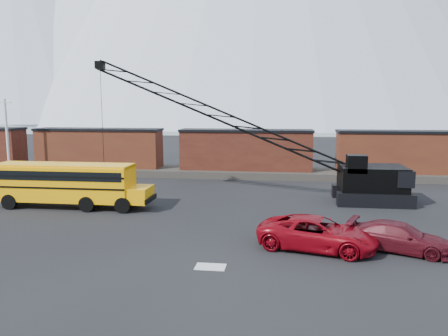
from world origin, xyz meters
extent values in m
plane|color=black|center=(0.00, 0.00, 0.00)|extent=(160.00, 160.00, 0.00)
cone|color=silver|center=(-180.00, 260.00, 76.80)|extent=(240.00, 240.00, 160.00)
cone|color=silver|center=(40.00, 320.00, 76.80)|extent=(240.00, 240.00, 160.00)
cube|color=silver|center=(0.00, 340.00, 12.00)|extent=(800.00, 80.00, 24.00)
cube|color=#423C36|center=(0.00, 22.00, 0.35)|extent=(120.00, 5.00, 0.70)
cube|color=black|center=(-27.80, 22.00, 1.00)|extent=(2.20, 2.40, 0.60)
cube|color=#4A1F15|center=(-16.00, 22.00, 2.70)|extent=(13.50, 2.90, 4.00)
cube|color=black|center=(-16.00, 22.00, 4.75)|extent=(13.70, 3.10, 0.25)
cube|color=black|center=(-20.20, 22.00, 1.00)|extent=(2.20, 2.40, 0.60)
cube|color=black|center=(-11.80, 22.00, 1.00)|extent=(2.20, 2.40, 0.60)
cube|color=#512416|center=(0.00, 22.00, 2.70)|extent=(13.50, 2.90, 4.00)
cube|color=black|center=(0.00, 22.00, 4.75)|extent=(13.70, 3.10, 0.25)
cube|color=black|center=(-4.20, 22.00, 1.00)|extent=(2.20, 2.40, 0.60)
cube|color=black|center=(4.20, 22.00, 1.00)|extent=(2.20, 2.40, 0.60)
cube|color=#4A1F15|center=(16.00, 22.00, 2.70)|extent=(13.50, 2.90, 4.00)
cube|color=black|center=(16.00, 22.00, 4.75)|extent=(13.70, 3.10, 0.25)
cube|color=black|center=(11.80, 22.00, 1.00)|extent=(2.20, 2.40, 0.60)
cylinder|color=silver|center=(-24.00, 18.00, 4.00)|extent=(0.24, 0.24, 8.00)
cube|color=silver|center=(-24.00, 18.00, 7.60)|extent=(1.40, 0.12, 0.12)
cube|color=silver|center=(0.50, -4.00, 0.01)|extent=(1.40, 0.90, 0.02)
cube|color=#FFA805|center=(-11.92, 6.30, 1.80)|extent=(10.00, 2.50, 2.50)
cube|color=#FFA805|center=(-6.32, 6.30, 1.10)|extent=(1.60, 2.30, 1.10)
cube|color=#FFA805|center=(-11.92, 6.30, 3.10)|extent=(10.00, 2.30, 0.18)
cube|color=black|center=(-11.92, 5.04, 2.50)|extent=(9.60, 0.05, 0.65)
cube|color=black|center=(-11.92, 7.56, 2.50)|extent=(9.60, 0.05, 0.65)
cube|color=black|center=(-5.47, 6.30, 0.80)|extent=(0.15, 2.45, 0.35)
cube|color=black|center=(-16.97, 6.30, 0.80)|extent=(0.15, 2.50, 0.35)
cylinder|color=black|center=(-15.52, 5.15, 0.55)|extent=(1.10, 0.35, 1.10)
cylinder|color=black|center=(-15.52, 7.45, 0.55)|extent=(1.10, 0.35, 1.10)
cylinder|color=black|center=(-9.72, 5.15, 0.55)|extent=(1.10, 0.35, 1.10)
cylinder|color=black|center=(-9.72, 7.45, 0.55)|extent=(1.10, 0.35, 1.10)
cylinder|color=black|center=(-7.12, 5.15, 0.55)|extent=(1.10, 0.35, 1.10)
cylinder|color=black|center=(-7.12, 7.45, 0.55)|extent=(1.10, 0.35, 1.10)
imported|color=maroon|center=(5.57, -0.78, 0.84)|extent=(6.57, 4.20, 1.69)
imported|color=#4D0D16|center=(9.69, -0.53, 0.73)|extent=(5.44, 3.74, 1.46)
cube|color=black|center=(10.54, 9.35, 0.50)|extent=(5.50, 1.00, 1.00)
cube|color=black|center=(10.54, 12.55, 0.50)|extent=(5.50, 1.00, 1.00)
cube|color=black|center=(10.54, 10.95, 1.90)|extent=(4.80, 3.60, 1.80)
cube|color=black|center=(12.54, 10.95, 2.10)|extent=(1.20, 3.80, 1.20)
cube|color=black|center=(9.14, 9.75, 3.10)|extent=(1.40, 1.20, 1.30)
cube|color=black|center=(9.14, 9.20, 3.10)|extent=(1.20, 0.06, 0.90)
cube|color=black|center=(-10.53, 10.28, 10.47)|extent=(0.70, 0.50, 0.60)
cylinder|color=black|center=(-10.53, 10.28, 5.24)|extent=(0.04, 0.04, 10.17)
cube|color=black|center=(-10.53, 10.28, 0.35)|extent=(0.25, 0.25, 0.50)
camera|label=1|loc=(3.64, -22.99, 7.43)|focal=35.00mm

